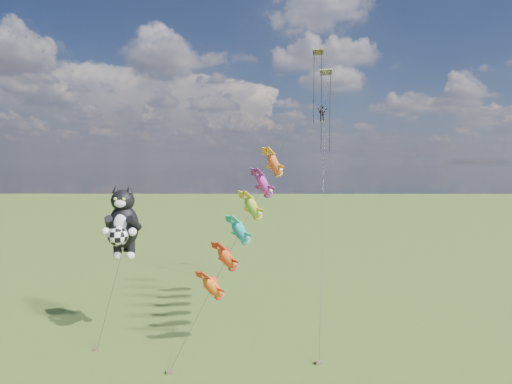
{
  "coord_description": "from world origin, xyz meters",
  "views": [
    {
      "loc": [
        11.68,
        -30.62,
        13.44
      ],
      "look_at": [
        11.4,
        8.17,
        10.72
      ],
      "focal_mm": 30.0,
      "sensor_mm": 36.0,
      "label": 1
    }
  ],
  "objects": [
    {
      "name": "fish_windsock_rig",
      "position": [
        10.64,
        3.15,
        8.85
      ],
      "size": [
        8.52,
        13.62,
        15.73
      ],
      "rotation": [
        0.0,
        0.0,
        -0.23
      ],
      "color": "brown",
      "rests_on": "ground"
    },
    {
      "name": "cat_kite_rig",
      "position": [
        1.34,
        1.37,
        8.88
      ],
      "size": [
        2.84,
        4.21,
        11.72
      ],
      "rotation": [
        0.0,
        0.0,
        -0.42
      ],
      "color": "brown",
      "rests_on": "ground"
    },
    {
      "name": "parafoil_rig",
      "position": [
        17.86,
        11.6,
        19.06
      ],
      "size": [
        3.74,
        17.42,
        25.75
      ],
      "rotation": [
        0.0,
        0.0,
        -0.08
      ],
      "color": "brown",
      "rests_on": "ground"
    },
    {
      "name": "ground",
      "position": [
        0.0,
        0.0,
        0.0
      ],
      "size": [
        300.0,
        300.0,
        0.0
      ],
      "primitive_type": "plane",
      "color": "#294210"
    }
  ]
}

